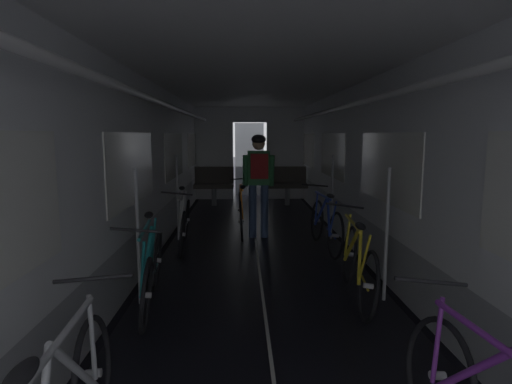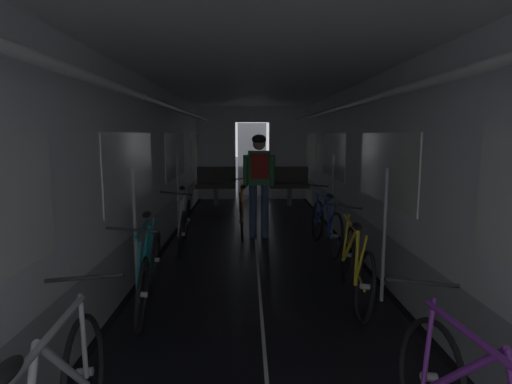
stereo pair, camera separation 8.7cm
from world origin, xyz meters
name	(u,v)px [view 1 (the left image)]	position (x,y,z in m)	size (l,w,h in m)	color
train_car_shell	(258,137)	(0.00, 3.60, 1.70)	(3.14, 12.34, 2.57)	black
bench_seat_far_left	(214,182)	(-0.90, 8.07, 0.57)	(0.98, 0.51, 0.95)	gray
bench_seat_far_right	(287,182)	(0.90, 8.07, 0.57)	(0.98, 0.51, 0.95)	gray
bicycle_blue	(325,224)	(1.04, 4.06, 0.38)	(0.44, 1.69, 0.95)	black
bicycle_white	(184,223)	(-1.10, 4.23, 0.38)	(0.44, 1.69, 0.95)	black
bicycle_yellow	(357,264)	(0.99, 2.14, 0.38)	(0.44, 1.69, 0.95)	black
bicycle_teal	(152,271)	(-1.12, 2.01, 0.38)	(0.44, 1.69, 0.95)	black
person_cyclist_aisle	(259,174)	(0.06, 4.81, 1.07)	(0.53, 0.40, 1.73)	#384C75
bicycle_orange_in_aisle	(241,212)	(-0.24, 5.08, 0.38)	(0.44, 1.69, 0.94)	black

